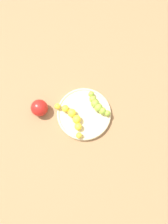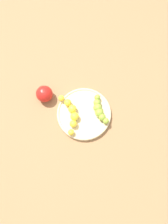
{
  "view_description": "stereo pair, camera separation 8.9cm",
  "coord_description": "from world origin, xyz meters",
  "px_view_note": "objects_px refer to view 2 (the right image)",
  "views": [
    {
      "loc": [
        0.09,
        -0.24,
        0.89
      ],
      "look_at": [
        0.0,
        0.0,
        0.04
      ],
      "focal_mm": 34.18,
      "sensor_mm": 36.0,
      "label": 1
    },
    {
      "loc": [
        0.17,
        -0.19,
        0.89
      ],
      "look_at": [
        0.0,
        0.0,
        0.04
      ],
      "focal_mm": 34.18,
      "sensor_mm": 36.0,
      "label": 2
    }
  ],
  "objects_px": {
    "apple_red": "(44,94)",
    "banana_yellow": "(71,113)",
    "banana_green": "(99,110)",
    "fruit_bowl": "(84,114)"
  },
  "relations": [
    {
      "from": "banana_green",
      "to": "banana_yellow",
      "type": "bearing_deg",
      "value": -10.12
    },
    {
      "from": "fruit_bowl",
      "to": "banana_yellow",
      "type": "distance_m",
      "value": 0.06
    },
    {
      "from": "fruit_bowl",
      "to": "banana_green",
      "type": "xyz_separation_m",
      "value": [
        0.04,
        0.05,
        0.03
      ]
    },
    {
      "from": "banana_yellow",
      "to": "apple_red",
      "type": "distance_m",
      "value": 0.15
    },
    {
      "from": "apple_red",
      "to": "banana_yellow",
      "type": "bearing_deg",
      "value": 4.54
    },
    {
      "from": "fruit_bowl",
      "to": "banana_yellow",
      "type": "height_order",
      "value": "banana_yellow"
    },
    {
      "from": "banana_yellow",
      "to": "banana_green",
      "type": "relative_size",
      "value": 1.34
    },
    {
      "from": "fruit_bowl",
      "to": "banana_green",
      "type": "distance_m",
      "value": 0.07
    },
    {
      "from": "banana_yellow",
      "to": "apple_red",
      "type": "bearing_deg",
      "value": 126.81
    },
    {
      "from": "banana_yellow",
      "to": "banana_green",
      "type": "bearing_deg",
      "value": -9.44
    }
  ]
}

